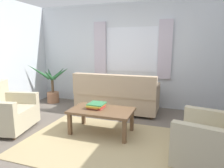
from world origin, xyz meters
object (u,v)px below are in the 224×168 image
(potted_plant, at_px, (52,86))
(book_stack_on_table, at_px, (96,105))
(armchair_right, at_px, (215,140))
(armchair_left, at_px, (5,112))
(coffee_table, at_px, (102,113))
(couch, at_px, (117,97))

(potted_plant, bearing_deg, book_stack_on_table, -35.55)
(book_stack_on_table, height_order, potted_plant, potted_plant)
(armchair_right, bearing_deg, potted_plant, -103.09)
(armchair_left, xyz_separation_m, coffee_table, (1.74, 0.44, 0.03))
(couch, bearing_deg, potted_plant, -5.74)
(armchair_left, distance_m, coffee_table, 1.79)
(armchair_left, xyz_separation_m, armchair_right, (3.48, -0.02, 0.00))
(armchair_left, relative_size, potted_plant, 0.88)
(couch, xyz_separation_m, armchair_left, (-1.63, -1.67, -0.01))
(book_stack_on_table, relative_size, potted_plant, 0.31)
(armchair_right, distance_m, potted_plant, 4.21)
(couch, relative_size, potted_plant, 1.70)
(couch, xyz_separation_m, armchair_right, (1.85, -1.68, -0.01))
(coffee_table, distance_m, book_stack_on_table, 0.17)
(coffee_table, height_order, book_stack_on_table, book_stack_on_table)
(armchair_right, height_order, book_stack_on_table, armchair_right)
(armchair_left, bearing_deg, couch, -55.26)
(coffee_table, bearing_deg, armchair_left, -165.67)
(armchair_left, bearing_deg, book_stack_on_table, -83.57)
(couch, xyz_separation_m, coffee_table, (0.11, -1.22, 0.01))
(potted_plant, bearing_deg, coffee_table, -35.03)
(coffee_table, height_order, potted_plant, potted_plant)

